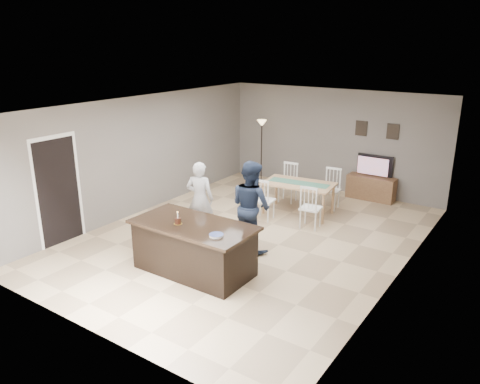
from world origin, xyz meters
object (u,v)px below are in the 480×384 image
Objects in this scene: tv_console at (371,188)px; plate_stack at (216,235)px; kitchen_island at (194,248)px; birthday_cake at (178,221)px; man at (251,206)px; television at (374,166)px; dining_table at (299,188)px; woman at (200,199)px; floor_lamp at (262,134)px.

tv_console is 5.84m from plate_stack.
birthday_cake is (-0.21, -0.15, 0.50)m from kitchen_island.
television is at bearing -85.43° from man.
man is at bearing -93.11° from dining_table.
birthday_cake is at bearing 97.05° from woman.
plate_stack is (-0.55, -5.85, 0.06)m from television.
man is at bearing -102.09° from tv_console.
kitchen_island is 0.56m from birthday_cake.
tv_console is at bearing 76.14° from birthday_cake.
kitchen_island is at bearing 35.71° from birthday_cake.
floor_lamp is at bearing -44.27° from man.
plate_stack is 0.13× the size of floor_lamp.
kitchen_island is 1.45m from man.
man reaches higher than birthday_cake.
kitchen_island is 1.79× the size of tv_console.
birthday_cake is (0.74, -1.50, 0.17)m from woman.
woman is 1.25m from man.
floor_lamp is at bearing -95.39° from woman.
dining_table is at bearing -69.96° from man.
tv_console is 0.77× the size of woman.
woman is 0.88× the size of floor_lamp.
birthday_cake reaches higher than kitchen_island.
man is (-0.90, -4.29, 0.02)m from television.
plate_stack is (1.60, -1.56, 0.14)m from woman.
woman reaches higher than television.
birthday_cake is 0.12× the size of dining_table.
tv_console is at bearing 84.57° from plate_stack.
television reaches higher than tv_console.
man is 1.60m from plate_stack.
television is at bearing 90.00° from tv_console.
floor_lamp is (-3.11, -0.35, 0.52)m from television.
man is 1.59m from birthday_cake.
man is 2.26m from dining_table.
tv_console is 4.35m from man.
television is 4.80m from woman.
man is at bearing 77.64° from kitchen_island.
man reaches higher than tv_console.
dining_table is at bearing 97.41° from plate_stack.
kitchen_island is 5.78m from television.
man is 0.90× the size of dining_table.
woman is (-0.95, 1.35, 0.33)m from kitchen_island.
television is 2.31m from dining_table.
floor_lamp reaches higher than woman.
floor_lamp reaches higher than birthday_cake.
dining_table is (1.11, 2.24, -0.16)m from woman.
tv_console is at bearing 90.00° from television.
birthday_cake is 0.97× the size of plate_stack.
birthday_cake is at bearing 87.79° from man.
woman is 0.89× the size of man.
television is 5.96m from birthday_cake.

